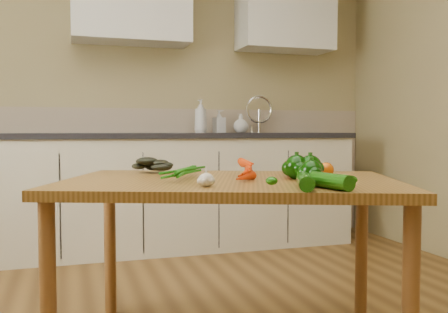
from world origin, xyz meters
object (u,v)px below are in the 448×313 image
at_px(soap_bottle_a, 201,116).
at_px(tomato_b, 305,168).
at_px(table, 230,199).
at_px(carrot_bunch, 226,171).
at_px(pepper_c, 311,171).
at_px(pepper_b, 310,167).
at_px(tomato_a, 292,168).
at_px(tomato_c, 326,170).
at_px(zucchini_a, 331,181).
at_px(pepper_a, 297,167).
at_px(soap_bottle_c, 241,123).
at_px(leafy_greens, 154,163).
at_px(zucchini_b, 305,181).
at_px(garlic_bulb, 206,180).
at_px(soap_bottle_b, 219,121).

height_order(soap_bottle_a, tomato_b, soap_bottle_a).
distance_m(table, carrot_bunch, 0.12).
bearing_deg(tomato_b, pepper_c, -111.31).
height_order(table, tomato_b, tomato_b).
bearing_deg(pepper_b, table, 164.29).
distance_m(table, tomato_a, 0.32).
bearing_deg(tomato_c, zucchini_a, -116.69).
height_order(table, pepper_a, pepper_a).
distance_m(soap_bottle_c, tomato_c, 2.12).
bearing_deg(table, pepper_b, 4.90).
xyz_separation_m(leafy_greens, tomato_c, (0.67, -0.44, -0.02)).
xyz_separation_m(tomato_b, tomato_c, (0.07, -0.05, -0.00)).
bearing_deg(soap_bottle_c, zucchini_b, -30.25).
height_order(carrot_bunch, zucchini_a, carrot_bunch).
bearing_deg(soap_bottle_c, garlic_bulb, -38.14).
bearing_deg(leafy_greens, pepper_c, -51.11).
height_order(soap_bottle_b, leafy_greens, soap_bottle_b).
height_order(table, zucchini_a, zucchini_a).
bearing_deg(pepper_b, soap_bottle_c, 78.30).
bearing_deg(leafy_greens, zucchini_b, -63.94).
height_order(garlic_bulb, pepper_b, pepper_b).
bearing_deg(pepper_a, soap_bottle_b, 81.78).
distance_m(soap_bottle_c, zucchini_b, 2.53).
bearing_deg(pepper_c, zucchini_a, -99.52).
bearing_deg(tomato_b, soap_bottle_a, 88.80).
distance_m(pepper_b, tomato_a, 0.13).
distance_m(tomato_b, tomato_c, 0.09).
distance_m(carrot_bunch, tomato_c, 0.44).
xyz_separation_m(soap_bottle_c, tomato_a, (-0.47, -2.01, -0.22)).
bearing_deg(garlic_bulb, soap_bottle_a, 75.85).
height_order(carrot_bunch, zucchini_b, carrot_bunch).
height_order(soap_bottle_a, pepper_a, soap_bottle_a).
distance_m(garlic_bulb, tomato_a, 0.54).
distance_m(tomato_b, zucchini_a, 0.47).
distance_m(pepper_a, pepper_b, 0.06).
distance_m(soap_bottle_a, pepper_a, 2.07).
bearing_deg(pepper_c, soap_bottle_a, 86.50).
bearing_deg(tomato_c, tomato_b, 144.50).
relative_size(soap_bottle_a, soap_bottle_b, 1.43).
bearing_deg(tomato_a, soap_bottle_a, 87.13).
bearing_deg(leafy_greens, garlic_bulb, -82.78).
bearing_deg(soap_bottle_c, leafy_greens, -47.64).
distance_m(leafy_greens, pepper_a, 0.70).
bearing_deg(soap_bottle_b, table, 152.62).
bearing_deg(zucchini_b, pepper_a, 69.41).
bearing_deg(pepper_b, pepper_c, -115.45).
bearing_deg(tomato_c, carrot_bunch, 174.48).
bearing_deg(pepper_b, tomato_c, 29.86).
height_order(soap_bottle_b, pepper_b, soap_bottle_b).
bearing_deg(zucchini_b, table, 109.97).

